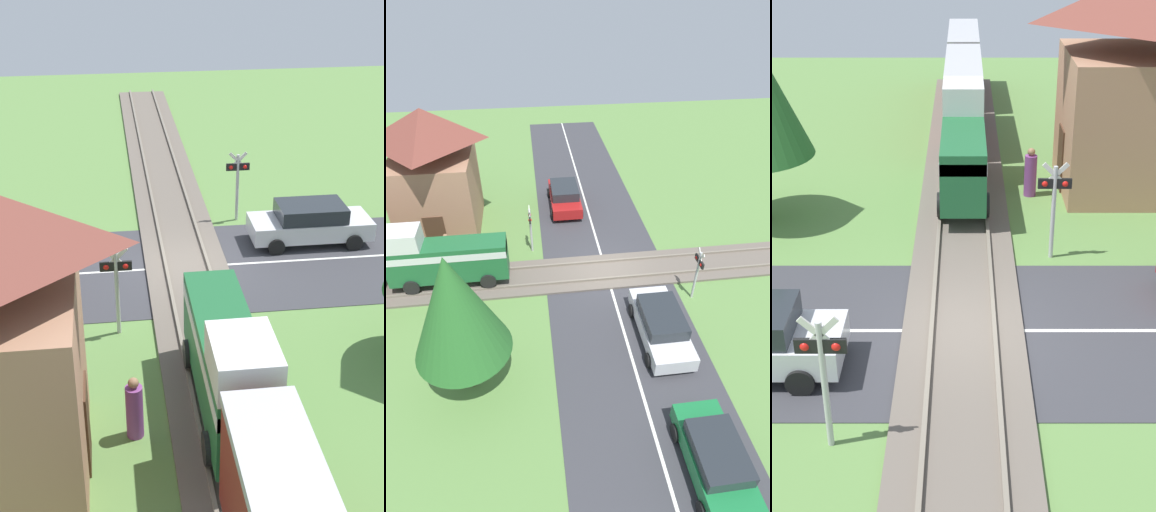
# 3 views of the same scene
# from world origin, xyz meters

# --- Properties ---
(ground_plane) EXTENTS (60.00, 60.00, 0.00)m
(ground_plane) POSITION_xyz_m (0.00, 0.00, 0.00)
(ground_plane) COLOR #5B8442
(road_surface) EXTENTS (48.00, 6.40, 0.02)m
(road_surface) POSITION_xyz_m (0.00, 0.00, 0.01)
(road_surface) COLOR #38383D
(road_surface) RESTS_ON ground_plane
(track_bed) EXTENTS (2.80, 48.00, 0.24)m
(track_bed) POSITION_xyz_m (0.00, 0.00, 0.07)
(track_bed) COLOR #665B51
(track_bed) RESTS_ON ground_plane
(car_near_crossing) EXTENTS (4.38, 1.92, 1.50)m
(car_near_crossing) POSITION_xyz_m (-4.70, -1.44, 0.79)
(car_near_crossing) COLOR silver
(car_near_crossing) RESTS_ON ground_plane
(crossing_signal_west_approach) EXTENTS (0.90, 0.18, 2.78)m
(crossing_signal_west_approach) POSITION_xyz_m (-2.43, -3.76, 1.80)
(crossing_signal_west_approach) COLOR #B7B7B7
(crossing_signal_west_approach) RESTS_ON ground_plane
(crossing_signal_east_approach) EXTENTS (0.90, 0.18, 2.78)m
(crossing_signal_east_approach) POSITION_xyz_m (2.43, 3.76, 1.80)
(crossing_signal_east_approach) COLOR #B7B7B7
(crossing_signal_east_approach) RESTS_ON ground_plane
(pedestrian_by_station) EXTENTS (0.41, 0.41, 1.64)m
(pedestrian_by_station) POSITION_xyz_m (2.22, 8.25, 0.75)
(pedestrian_by_station) COLOR #7F3D84
(pedestrian_by_station) RESTS_ON ground_plane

